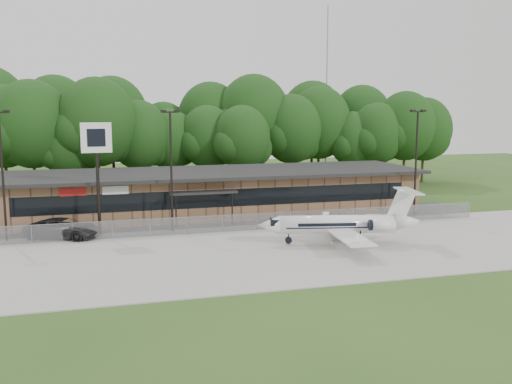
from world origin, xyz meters
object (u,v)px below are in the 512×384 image
object	(u,v)px
terminal	(213,192)
suv	(64,229)
business_jet	(343,225)
pole_sign	(97,150)

from	to	relation	value
terminal	suv	xyz separation A→B (m)	(-13.73, -7.58, -1.36)
business_jet	terminal	bearing A→B (deg)	126.38
suv	pole_sign	bearing A→B (deg)	-57.88
terminal	pole_sign	bearing A→B (deg)	-146.81
business_jet	suv	bearing A→B (deg)	171.23
business_jet	suv	size ratio (longest dim) A/B	2.14
terminal	suv	distance (m)	15.74
terminal	pole_sign	size ratio (longest dim) A/B	4.44
terminal	pole_sign	distance (m)	13.94
terminal	business_jet	xyz separation A→B (m)	(7.00, -15.43, -0.66)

